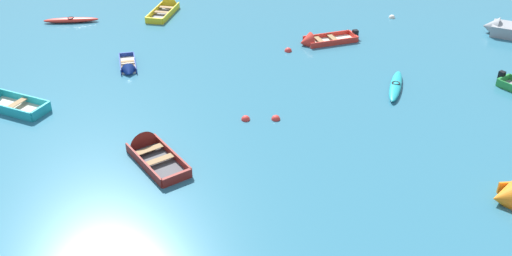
% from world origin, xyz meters
% --- Properties ---
extents(rowboat_yellow_back_row_center, '(1.37, 3.96, 1.14)m').
position_xyz_m(rowboat_yellow_back_row_center, '(-8.84, 38.17, 0.18)').
color(rowboat_yellow_back_row_center, gray).
rests_on(rowboat_yellow_back_row_center, ground_plane).
extents(rowboat_red_near_left, '(3.71, 2.79, 1.15)m').
position_xyz_m(rowboat_red_near_left, '(1.83, 33.94, 0.16)').
color(rowboat_red_near_left, beige).
rests_on(rowboat_red_near_left, ground_plane).
extents(rowboat_deep_blue_outer_left, '(1.83, 2.79, 0.78)m').
position_xyz_m(rowboat_deep_blue_outer_left, '(-8.00, 28.33, 0.13)').
color(rowboat_deep_blue_outer_left, beige).
rests_on(rowboat_deep_blue_outer_left, ground_plane).
extents(rowboat_maroon_far_right, '(3.56, 3.54, 1.26)m').
position_xyz_m(rowboat_maroon_far_right, '(-4.25, 20.71, 0.18)').
color(rowboat_maroon_far_right, '#4C4C51').
rests_on(rowboat_maroon_far_right, ground_plane).
extents(kayak_red_far_left, '(3.58, 1.51, 0.34)m').
position_xyz_m(kayak_red_far_left, '(-14.40, 34.77, 0.16)').
color(kayak_red_far_left, red).
rests_on(kayak_red_far_left, ground_plane).
extents(kayak_turquoise_outer_right, '(1.00, 3.64, 0.34)m').
position_xyz_m(kayak_turquoise_outer_right, '(6.36, 28.66, 0.16)').
color(kayak_turquoise_outer_right, teal).
rests_on(kayak_turquoise_outer_right, ground_plane).
extents(mooring_buoy_between_boats_left, '(0.42, 0.42, 0.42)m').
position_xyz_m(mooring_buoy_between_boats_left, '(0.73, 24.45, 0.00)').
color(mooring_buoy_between_boats_left, red).
rests_on(mooring_buoy_between_boats_left, ground_plane).
extents(mooring_buoy_between_boats_right, '(0.42, 0.42, 0.42)m').
position_xyz_m(mooring_buoy_between_boats_right, '(-0.65, 24.17, 0.00)').
color(mooring_buoy_between_boats_right, red).
rests_on(mooring_buoy_between_boats_right, ground_plane).
extents(mooring_buoy_near_foreground, '(0.43, 0.43, 0.43)m').
position_xyz_m(mooring_buoy_near_foreground, '(0.29, 32.51, 0.00)').
color(mooring_buoy_near_foreground, red).
rests_on(mooring_buoy_near_foreground, ground_plane).
extents(mooring_buoy_midfield, '(0.41, 0.41, 0.41)m').
position_xyz_m(mooring_buoy_midfield, '(6.46, 39.31, 0.00)').
color(mooring_buoy_midfield, silver).
rests_on(mooring_buoy_midfield, ground_plane).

